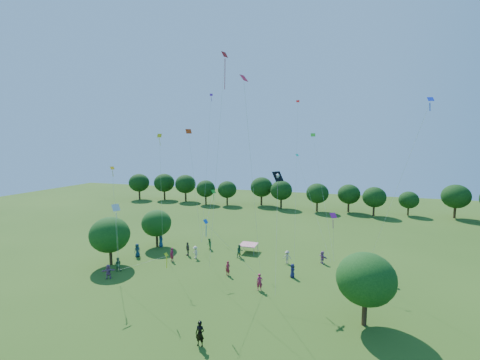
% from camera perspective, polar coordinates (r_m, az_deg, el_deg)
% --- Properties ---
extents(near_tree_west, '(4.68, 4.68, 5.79)m').
position_cam_1_polar(near_tree_west, '(41.72, -22.14, -9.01)').
color(near_tree_west, '#422B19').
rests_on(near_tree_west, ground).
extents(near_tree_north, '(4.13, 4.13, 5.22)m').
position_cam_1_polar(near_tree_north, '(46.96, -14.63, -7.43)').
color(near_tree_north, '#422B19').
rests_on(near_tree_north, ground).
extents(near_tree_east, '(4.61, 4.61, 5.94)m').
position_cam_1_polar(near_tree_east, '(28.30, 21.48, -16.06)').
color(near_tree_east, '#422B19').
rests_on(near_tree_east, ground).
extents(treeline, '(88.01, 8.77, 6.77)m').
position_cam_1_polar(treeline, '(72.20, 8.95, -1.85)').
color(treeline, '#422B19').
rests_on(treeline, ground).
extents(tent_red_stripe, '(2.20, 2.20, 1.10)m').
position_cam_1_polar(tent_red_stripe, '(43.77, 1.54, -11.40)').
color(tent_red_stripe, '#B91535').
rests_on(tent_red_stripe, ground).
extents(tent_blue, '(2.20, 2.20, 1.10)m').
position_cam_1_polar(tent_blue, '(40.24, 20.91, -13.47)').
color(tent_blue, '#1C41BC').
rests_on(tent_blue, ground).
extents(man_in_black, '(0.70, 0.46, 1.86)m').
position_cam_1_polar(man_in_black, '(25.65, -7.13, -25.48)').
color(man_in_black, black).
rests_on(man_in_black, ground).
extents(crowd_person_0, '(0.83, 1.03, 1.83)m').
position_cam_1_polar(crowd_person_0, '(47.23, -13.90, -10.39)').
color(crowd_person_0, navy).
rests_on(crowd_person_0, ground).
extents(crowd_person_1, '(0.67, 0.51, 1.59)m').
position_cam_1_polar(crowd_person_1, '(36.70, -2.18, -15.41)').
color(crowd_person_1, maroon).
rests_on(crowd_person_1, ground).
extents(crowd_person_2, '(0.94, 0.86, 1.69)m').
position_cam_1_polar(crowd_person_2, '(41.80, -0.06, -12.55)').
color(crowd_person_2, '#235232').
rests_on(crowd_person_2, ground).
extents(crowd_person_3, '(1.08, 0.59, 1.59)m').
position_cam_1_polar(crowd_person_3, '(40.37, 8.38, -13.40)').
color(crowd_person_3, '#B8A493').
rests_on(crowd_person_3, ground).
extents(crowd_person_4, '(1.17, 0.83, 1.82)m').
position_cam_1_polar(crowd_person_4, '(37.82, 24.70, -15.16)').
color(crowd_person_4, '#3B332F').
rests_on(crowd_person_4, ground).
extents(crowd_person_5, '(1.47, 1.28, 1.55)m').
position_cam_1_polar(crowd_person_5, '(38.60, -22.37, -14.82)').
color(crowd_person_5, '#9C5B90').
rests_on(crowd_person_5, ground).
extents(crowd_person_6, '(0.72, 0.85, 1.52)m').
position_cam_1_polar(crowd_person_6, '(36.60, 9.30, -15.62)').
color(crowd_person_6, '#1A1C4C').
rests_on(crowd_person_6, ground).
extents(crowd_person_7, '(0.72, 0.58, 1.68)m').
position_cam_1_polar(crowd_person_7, '(41.53, -12.01, -12.84)').
color(crowd_person_7, maroon).
rests_on(crowd_person_7, ground).
extents(crowd_person_8, '(0.89, 0.73, 1.60)m').
position_cam_1_polar(crowd_person_8, '(40.27, -20.90, -13.82)').
color(crowd_person_8, '#24552D').
rests_on(crowd_person_8, ground).
extents(crowd_person_9, '(1.10, 0.96, 1.56)m').
position_cam_1_polar(crowd_person_9, '(42.01, -7.96, -12.61)').
color(crowd_person_9, beige).
rests_on(crowd_person_9, ground).
extents(crowd_person_10, '(1.07, 1.03, 1.74)m').
position_cam_1_polar(crowd_person_10, '(43.18, -9.30, -11.97)').
color(crowd_person_10, '#493F3A').
rests_on(crowd_person_10, ground).
extents(crowd_person_11, '(1.31, 1.44, 1.54)m').
position_cam_1_polar(crowd_person_11, '(41.20, 14.44, -13.16)').
color(crowd_person_11, '#945692').
rests_on(crowd_person_11, ground).
extents(crowd_person_12, '(0.71, 0.94, 1.70)m').
position_cam_1_polar(crowd_person_12, '(44.19, -17.79, -11.80)').
color(crowd_person_12, '#1A344E').
rests_on(crowd_person_12, ground).
extents(crowd_person_13, '(0.72, 0.57, 1.69)m').
position_cam_1_polar(crowd_person_13, '(33.34, 3.50, -17.67)').
color(crowd_person_13, '#9E1C46').
rests_on(crowd_person_13, ground).
extents(crowd_person_14, '(0.62, 0.85, 1.53)m').
position_cam_1_polar(crowd_person_14, '(45.04, -5.49, -11.27)').
color(crowd_person_14, '#2A622E').
rests_on(crowd_person_14, ground).
extents(pirate_kite, '(1.62, 6.36, 10.35)m').
position_cam_1_polar(pirate_kite, '(32.71, 6.72, 0.32)').
color(pirate_kite, black).
extents(red_high_kite, '(1.70, 1.60, 22.46)m').
position_cam_1_polar(red_high_kite, '(33.94, -3.25, 14.34)').
color(red_high_kite, red).
extents(small_kite_0, '(0.60, 5.23, 18.67)m').
position_cam_1_polar(small_kite_0, '(27.29, 1.41, 9.66)').
color(small_kite_0, red).
extents(small_kite_1, '(1.90, 0.83, 15.08)m').
position_cam_1_polar(small_kite_1, '(42.64, -8.78, 5.51)').
color(small_kite_1, red).
extents(small_kite_2, '(8.09, 3.72, 3.93)m').
position_cam_1_polar(small_kite_2, '(30.66, -15.13, -13.68)').
color(small_kite_2, yellow).
extents(small_kite_3, '(3.78, 8.03, 14.57)m').
position_cam_1_polar(small_kite_3, '(42.66, 13.51, 3.76)').
color(small_kite_3, '#1A911B').
extents(small_kite_4, '(3.38, 5.67, 6.80)m').
position_cam_1_polar(small_kite_4, '(28.64, -4.04, -9.80)').
color(small_kite_4, blue).
extents(small_kite_5, '(1.19, 6.13, 20.44)m').
position_cam_1_polar(small_kite_5, '(46.28, -5.62, 7.43)').
color(small_kite_5, '#701A9E').
extents(small_kite_6, '(1.59, 2.03, 7.37)m').
position_cam_1_polar(small_kite_6, '(33.53, -21.15, -5.63)').
color(small_kite_6, silver).
extents(small_kite_7, '(5.33, 7.97, 11.79)m').
position_cam_1_polar(small_kite_7, '(42.23, 11.59, -0.42)').
color(small_kite_7, '#0ED7AC').
extents(small_kite_8, '(1.27, 7.91, 18.74)m').
position_cam_1_polar(small_kite_8, '(40.02, 10.05, 5.31)').
color(small_kite_8, red).
extents(small_kite_9, '(1.48, 1.50, 10.78)m').
position_cam_1_polar(small_kite_9, '(36.32, -21.53, -1.95)').
color(small_kite_9, '#FFB00D').
extents(small_kite_10, '(1.24, 1.78, 14.38)m').
position_cam_1_polar(small_kite_10, '(41.07, -14.00, 3.54)').
color(small_kite_10, yellow).
extents(small_kite_11, '(1.00, 6.32, 6.24)m').
position_cam_1_polar(small_kite_11, '(48.07, -4.94, -3.07)').
color(small_kite_11, '#1D9A1C').
extents(small_kite_12, '(3.73, 7.39, 16.76)m').
position_cam_1_polar(small_kite_12, '(30.92, 27.74, 3.38)').
color(small_kite_12, '#1635E5').
extents(small_kite_13, '(0.81, 2.44, 5.95)m').
position_cam_1_polar(small_kite_13, '(35.45, 16.26, -6.91)').
color(small_kite_13, '#90187B').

